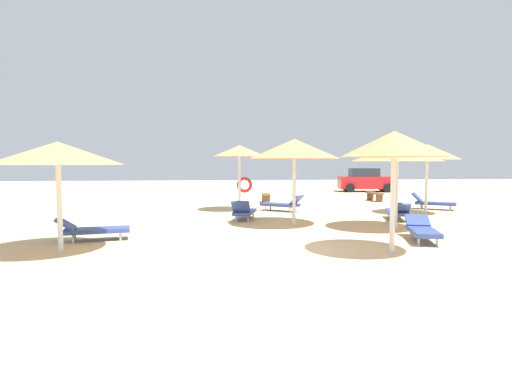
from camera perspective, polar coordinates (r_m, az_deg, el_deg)
name	(u,v)px	position (r m, az deg, el deg)	size (l,w,h in m)	color
ground_plane	(268,248)	(10.52, 1.65, -7.69)	(80.00, 80.00, 0.00)	#D1B284
parasol_0	(240,152)	(18.58, -2.25, 5.46)	(2.36, 2.36, 2.90)	silver
parasol_1	(394,144)	(10.28, 18.31, 6.18)	(2.48, 2.48, 2.87)	silver
parasol_2	(58,154)	(10.93, -25.41, 4.76)	(3.01, 3.01, 2.63)	silver
parasol_3	(427,152)	(18.75, 22.32, 5.05)	(2.63, 2.63, 2.89)	silver
parasol_4	(397,153)	(14.10, 18.66, 5.10)	(2.86, 2.86, 2.74)	silver
parasol_5	(294,149)	(14.27, 5.25, 5.85)	(3.06, 3.06, 2.93)	silver
lounger_0	(283,204)	(18.36, 3.66, -1.65)	(1.88, 1.64, 0.75)	#33478C
lounger_1	(422,229)	(12.37, 21.70, -4.76)	(1.15, 2.02, 0.62)	#33478C
lounger_2	(92,229)	(12.33, -21.44, -4.75)	(1.99, 1.00, 0.68)	#33478C
lounger_3	(432,202)	(20.70, 22.90, -1.31)	(1.90, 1.60, 0.76)	#33478C
lounger_4	(398,212)	(16.42, 18.74, -2.53)	(1.12, 1.99, 0.73)	#33478C
lounger_5	(244,211)	(15.63, -1.61, -2.63)	(1.09, 1.96, 0.79)	#33478C
bench_0	(375,195)	(24.03, 15.86, -0.39)	(0.52, 1.53, 0.49)	brown
bench_1	(266,196)	(22.14, 1.37, -0.60)	(0.50, 1.52, 0.49)	brown
parked_car	(366,180)	(31.78, 14.75, 1.54)	(4.20, 2.43, 1.72)	#B21E23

